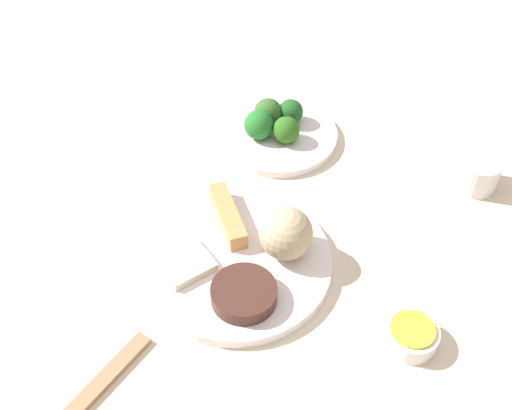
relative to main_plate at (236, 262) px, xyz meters
name	(u,v)px	position (x,y,z in m)	size (l,w,h in m)	color
tabletop	(268,283)	(0.04, -0.03, -0.02)	(2.20, 2.20, 0.02)	beige
main_plate	(236,262)	(0.00, 0.00, 0.00)	(0.26, 0.26, 0.02)	white
rice_scoop	(286,233)	(0.07, 0.00, 0.04)	(0.07, 0.07, 0.07)	tan
spring_roll	(228,215)	(0.00, 0.07, 0.02)	(0.11, 0.03, 0.03)	tan
crab_rangoon_wonton	(185,262)	(-0.07, 0.00, 0.01)	(0.07, 0.07, 0.01)	beige
stir_fry_heap	(244,294)	(0.00, -0.07, 0.02)	(0.09, 0.09, 0.02)	#44261E
broccoli_plate	(277,135)	(0.13, 0.25, 0.00)	(0.20, 0.20, 0.01)	white
broccoli_floret_0	(286,130)	(0.14, 0.22, 0.03)	(0.04, 0.04, 0.04)	#2C651C
broccoli_floret_1	(259,125)	(0.10, 0.25, 0.03)	(0.05, 0.05, 0.05)	#247229
broccoli_floret_2	(290,112)	(0.16, 0.27, 0.03)	(0.04, 0.04, 0.04)	#205622
broccoli_floret_3	(268,112)	(0.12, 0.28, 0.03)	(0.05, 0.05, 0.05)	#336229
sauce_ramekin_hot_mustard	(411,336)	(0.18, -0.17, 0.01)	(0.07, 0.07, 0.03)	white
sauce_ramekin_hot_mustard_liquid	(413,329)	(0.18, -0.17, 0.02)	(0.06, 0.06, 0.00)	yellow
teacup	(477,173)	(0.40, 0.06, 0.02)	(0.07, 0.07, 0.05)	silver
chopsticks_pair	(76,410)	(-0.23, -0.16, 0.00)	(0.24, 0.02, 0.01)	#A27A53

